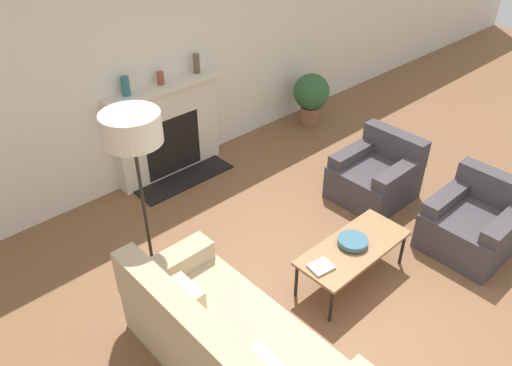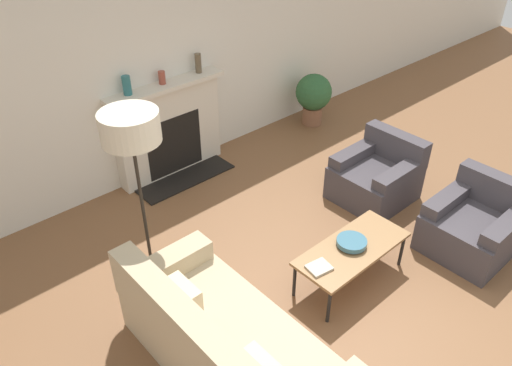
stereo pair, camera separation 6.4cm
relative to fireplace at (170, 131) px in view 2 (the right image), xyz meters
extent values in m
plane|color=brown|center=(0.14, -3.00, -0.58)|extent=(18.00, 18.00, 0.00)
cube|color=silver|center=(0.14, 0.14, 0.87)|extent=(18.00, 0.06, 2.90)
cube|color=beige|center=(0.00, 0.01, -0.01)|extent=(1.40, 0.20, 1.14)
cube|color=black|center=(0.00, -0.07, -0.17)|extent=(0.77, 0.04, 0.74)
cube|color=black|center=(0.00, -0.27, -0.57)|extent=(1.26, 0.40, 0.02)
cube|color=beige|center=(0.00, -0.02, 0.58)|extent=(1.52, 0.28, 0.05)
cube|color=tan|center=(-1.29, -2.79, -0.37)|extent=(0.87, 2.00, 0.42)
cube|color=tan|center=(-1.64, -2.79, 0.06)|extent=(0.20, 2.00, 0.44)
cube|color=tan|center=(-1.29, -1.90, -0.07)|extent=(0.80, 0.22, 0.19)
cube|color=beige|center=(-1.42, -2.34, -0.02)|extent=(0.12, 0.32, 0.28)
cube|color=#423D42|center=(1.41, -3.27, -0.37)|extent=(0.85, 0.79, 0.41)
cube|color=#423D42|center=(1.76, -3.27, 0.00)|extent=(0.18, 0.79, 0.33)
cube|color=#423D42|center=(1.41, -2.97, -0.10)|extent=(0.76, 0.18, 0.13)
cube|color=#423D42|center=(1.41, -3.58, -0.10)|extent=(0.76, 0.18, 0.13)
cube|color=#423D42|center=(1.41, -2.06, -0.37)|extent=(0.85, 0.79, 0.41)
cube|color=#423D42|center=(1.76, -2.06, 0.00)|extent=(0.18, 0.79, 0.33)
cube|color=#423D42|center=(1.41, -1.76, -0.10)|extent=(0.76, 0.18, 0.13)
cube|color=#423D42|center=(1.41, -2.37, -0.10)|extent=(0.76, 0.18, 0.13)
cube|color=olive|center=(0.15, -2.74, -0.19)|extent=(1.16, 0.49, 0.03)
cylinder|color=black|center=(-0.39, -2.95, -0.39)|extent=(0.03, 0.03, 0.38)
cylinder|color=black|center=(0.69, -2.95, -0.39)|extent=(0.03, 0.03, 0.38)
cylinder|color=black|center=(-0.39, -2.54, -0.39)|extent=(0.03, 0.03, 0.38)
cylinder|color=black|center=(0.69, -2.54, -0.39)|extent=(0.03, 0.03, 0.38)
cylinder|color=#38667A|center=(0.16, -2.72, -0.16)|extent=(0.10, 0.10, 0.02)
cylinder|color=#38667A|center=(0.16, -2.72, -0.13)|extent=(0.28, 0.28, 0.05)
cube|color=#B2A893|center=(-0.29, -2.72, -0.16)|extent=(0.23, 0.20, 0.02)
cylinder|color=black|center=(-1.25, -1.50, -0.56)|extent=(0.33, 0.33, 0.03)
cylinder|color=black|center=(-1.25, -1.50, 0.22)|extent=(0.03, 0.03, 1.54)
cylinder|color=beige|center=(-1.25, -1.50, 1.08)|extent=(0.48, 0.48, 0.25)
cylinder|color=#28666B|center=(-0.46, 0.01, 0.72)|extent=(0.10, 0.10, 0.21)
cylinder|color=brown|center=(-0.02, 0.01, 0.68)|extent=(0.08, 0.08, 0.15)
cylinder|color=brown|center=(0.50, 0.01, 0.73)|extent=(0.08, 0.08, 0.23)
cylinder|color=brown|center=(2.29, -0.28, -0.45)|extent=(0.29, 0.29, 0.26)
sphere|color=#2D5B33|center=(2.29, -0.28, -0.08)|extent=(0.53, 0.53, 0.53)
camera|label=1|loc=(-2.87, -4.68, 2.89)|focal=35.00mm
camera|label=2|loc=(-2.82, -4.72, 2.89)|focal=35.00mm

